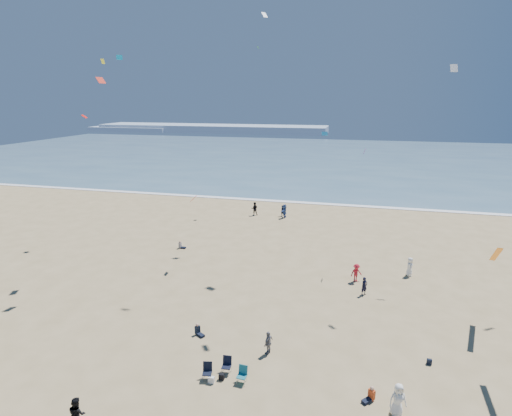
# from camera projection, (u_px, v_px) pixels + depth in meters

# --- Properties ---
(ocean) EXTENTS (220.00, 100.00, 0.06)m
(ocean) POSITION_uv_depth(u_px,v_px,m) (325.00, 158.00, 108.50)
(ocean) COLOR #476B84
(ocean) RESTS_ON ground
(surf_line) EXTENTS (220.00, 1.20, 0.08)m
(surf_line) POSITION_uv_depth(u_px,v_px,m) (301.00, 203.00, 61.71)
(surf_line) COLOR white
(surf_line) RESTS_ON ground
(headland_far) EXTENTS (110.00, 20.00, 3.20)m
(headland_far) POSITION_uv_depth(u_px,v_px,m) (212.00, 128.00, 192.14)
(headland_far) COLOR #7A8EA8
(headland_far) RESTS_ON ground
(headland_near) EXTENTS (40.00, 14.00, 2.00)m
(headland_near) POSITION_uv_depth(u_px,v_px,m) (132.00, 129.00, 196.86)
(headland_near) COLOR #7A8EA8
(headland_near) RESTS_ON ground
(standing_flyers) EXTENTS (32.55, 42.60, 1.87)m
(standing_flyers) POSITION_uv_depth(u_px,v_px,m) (304.00, 292.00, 31.49)
(standing_flyers) COLOR black
(standing_flyers) RESTS_ON ground
(seated_group) EXTENTS (20.23, 29.35, 0.84)m
(seated_group) POSITION_uv_depth(u_px,v_px,m) (228.00, 360.00, 23.98)
(seated_group) COLOR silver
(seated_group) RESTS_ON ground
(chair_cluster) EXTENTS (2.68, 1.48, 1.00)m
(chair_cluster) POSITION_uv_depth(u_px,v_px,m) (225.00, 371.00, 22.90)
(chair_cluster) COLOR black
(chair_cluster) RESTS_ON ground
(white_tote) EXTENTS (0.35, 0.20, 0.40)m
(white_tote) POSITION_uv_depth(u_px,v_px,m) (211.00, 380.00, 22.63)
(white_tote) COLOR white
(white_tote) RESTS_ON ground
(black_backpack) EXTENTS (0.30, 0.22, 0.38)m
(black_backpack) POSITION_uv_depth(u_px,v_px,m) (222.00, 377.00, 22.90)
(black_backpack) COLOR black
(black_backpack) RESTS_ON ground
(navy_bag) EXTENTS (0.28, 0.18, 0.34)m
(navy_bag) POSITION_uv_depth(u_px,v_px,m) (429.00, 362.00, 24.23)
(navy_bag) COLOR black
(navy_bag) RESTS_ON ground
(kites_aloft) EXTENTS (43.66, 48.16, 28.60)m
(kites_aloft) POSITION_uv_depth(u_px,v_px,m) (395.00, 131.00, 25.87)
(kites_aloft) COLOR red
(kites_aloft) RESTS_ON ground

